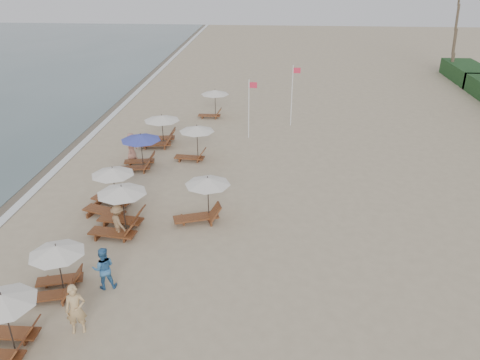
# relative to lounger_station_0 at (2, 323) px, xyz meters

# --- Properties ---
(ground) EXTENTS (160.00, 160.00, 0.00)m
(ground) POSITION_rel_lounger_station_0_xyz_m (6.49, 3.09, -1.14)
(ground) COLOR tan
(ground) RESTS_ON ground
(wet_sand_band) EXTENTS (3.20, 140.00, 0.01)m
(wet_sand_band) POSITION_rel_lounger_station_0_xyz_m (-6.01, 13.09, -1.14)
(wet_sand_band) COLOR #6B5E4C
(wet_sand_band) RESTS_ON ground
(foam_line) EXTENTS (0.50, 140.00, 0.02)m
(foam_line) POSITION_rel_lounger_station_0_xyz_m (-4.71, 13.09, -1.13)
(foam_line) COLOR white
(foam_line) RESTS_ON ground
(lounger_station_0) EXTENTS (2.46, 2.14, 2.30)m
(lounger_station_0) POSITION_rel_lounger_station_0_xyz_m (0.00, 0.00, 0.00)
(lounger_station_0) COLOR brown
(lounger_station_0) RESTS_ON ground
(lounger_station_1) EXTENTS (2.41, 2.13, 2.15)m
(lounger_station_1) POSITION_rel_lounger_station_0_xyz_m (0.42, 3.03, -0.03)
(lounger_station_1) COLOR brown
(lounger_station_1) RESTS_ON ground
(lounger_station_2) EXTENTS (2.81, 2.31, 2.37)m
(lounger_station_2) POSITION_rel_lounger_station_0_xyz_m (1.41, 7.68, -0.05)
(lounger_station_2) COLOR brown
(lounger_station_2) RESTS_ON ground
(lounger_station_3) EXTENTS (2.76, 2.69, 2.37)m
(lounger_station_3) POSITION_rel_lounger_station_0_xyz_m (0.32, 9.70, -0.11)
(lounger_station_3) COLOR brown
(lounger_station_3) RESTS_ON ground
(lounger_station_4) EXTENTS (2.62, 2.41, 2.20)m
(lounger_station_4) POSITION_rel_lounger_station_0_xyz_m (0.40, 15.08, 0.06)
(lounger_station_4) COLOR brown
(lounger_station_4) RESTS_ON ground
(lounger_station_5) EXTENTS (2.87, 2.44, 2.12)m
(lounger_station_5) POSITION_rel_lounger_station_0_xyz_m (0.68, 19.12, -0.10)
(lounger_station_5) COLOR brown
(lounger_station_5) RESTS_ON ground
(inland_station_0) EXTENTS (2.91, 2.32, 2.22)m
(inland_station_0) POSITION_rel_lounger_station_0_xyz_m (5.15, 8.99, 0.13)
(inland_station_0) COLOR brown
(inland_station_0) RESTS_ON ground
(inland_station_1) EXTENTS (2.64, 2.24, 2.22)m
(inland_station_1) POSITION_rel_lounger_station_0_xyz_m (3.52, 16.68, 0.27)
(inland_station_1) COLOR brown
(inland_station_1) RESTS_ON ground
(inland_station_2) EXTENTS (2.53, 2.24, 2.22)m
(inland_station_2) POSITION_rel_lounger_station_0_xyz_m (3.60, 25.60, 0.32)
(inland_station_2) COLOR brown
(inland_station_2) RESTS_ON ground
(beachgoer_near) EXTENTS (0.80, 0.64, 1.91)m
(beachgoer_near) POSITION_rel_lounger_station_0_xyz_m (2.00, 1.05, -0.18)
(beachgoer_near) COLOR tan
(beachgoer_near) RESTS_ON ground
(beachgoer_mid_a) EXTENTS (1.03, 0.90, 1.79)m
(beachgoer_mid_a) POSITION_rel_lounger_station_0_xyz_m (2.12, 3.51, -0.25)
(beachgoer_mid_a) COLOR teal
(beachgoer_mid_a) RESTS_ON ground
(beachgoer_mid_b) EXTENTS (1.18, 1.18, 1.64)m
(beachgoer_mid_b) POSITION_rel_lounger_station_0_xyz_m (1.55, 7.17, -0.32)
(beachgoer_mid_b) COLOR olive
(beachgoer_mid_b) RESTS_ON ground
(beachgoer_far_b) EXTENTS (0.75, 0.97, 1.76)m
(beachgoer_far_b) POSITION_rel_lounger_station_0_xyz_m (-0.47, 16.46, -0.26)
(beachgoer_far_b) COLOR #A86F5B
(beachgoer_far_b) RESTS_ON ground
(flag_pole_near) EXTENTS (0.60, 0.08, 4.22)m
(flag_pole_near) POSITION_rel_lounger_station_0_xyz_m (6.77, 21.04, 1.21)
(flag_pole_near) COLOR silver
(flag_pole_near) RESTS_ON ground
(flag_pole_far) EXTENTS (0.60, 0.08, 4.62)m
(flag_pole_far) POSITION_rel_lounger_station_0_xyz_m (9.83, 24.07, 1.42)
(flag_pole_far) COLOR silver
(flag_pole_far) RESTS_ON ground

